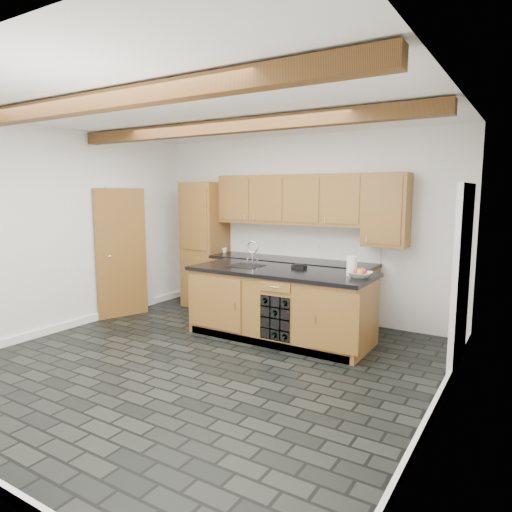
% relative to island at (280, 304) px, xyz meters
% --- Properties ---
extents(ground, '(5.00, 5.00, 0.00)m').
position_rel_island_xyz_m(ground, '(-0.31, -1.28, -0.46)').
color(ground, black).
rests_on(ground, ground).
extents(room_shell, '(5.01, 5.00, 5.00)m').
position_rel_island_xyz_m(room_shell, '(-0.39, -0.75, 1.06)').
color(room_shell, white).
rests_on(room_shell, ground).
extents(back_cabinetry, '(3.65, 0.62, 2.20)m').
position_rel_island_xyz_m(back_cabinetry, '(-0.68, 0.95, 0.51)').
color(back_cabinetry, brown).
rests_on(back_cabinetry, ground).
extents(island, '(2.48, 0.96, 0.93)m').
position_rel_island_xyz_m(island, '(0.00, 0.00, 0.00)').
color(island, brown).
rests_on(island, ground).
extents(faucet, '(0.45, 0.40, 0.34)m').
position_rel_island_xyz_m(faucet, '(-0.56, 0.05, 0.50)').
color(faucet, black).
rests_on(faucet, island).
extents(kitchen_scale, '(0.20, 0.13, 0.06)m').
position_rel_island_xyz_m(kitchen_scale, '(0.16, 0.23, 0.49)').
color(kitchen_scale, black).
rests_on(kitchen_scale, island).
extents(fruit_bowl, '(0.29, 0.29, 0.07)m').
position_rel_island_xyz_m(fruit_bowl, '(1.07, 0.02, 0.50)').
color(fruit_bowl, beige).
rests_on(fruit_bowl, island).
extents(fruit_cluster, '(0.16, 0.17, 0.07)m').
position_rel_island_xyz_m(fruit_cluster, '(1.07, 0.02, 0.54)').
color(fruit_cluster, red).
rests_on(fruit_cluster, fruit_bowl).
extents(paper_towel, '(0.13, 0.13, 0.24)m').
position_rel_island_xyz_m(paper_towel, '(0.94, 0.11, 0.58)').
color(paper_towel, white).
rests_on(paper_towel, island).
extents(mug, '(0.12, 0.12, 0.08)m').
position_rel_island_xyz_m(mug, '(-1.61, 0.98, 0.51)').
color(mug, white).
rests_on(mug, back_cabinetry).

